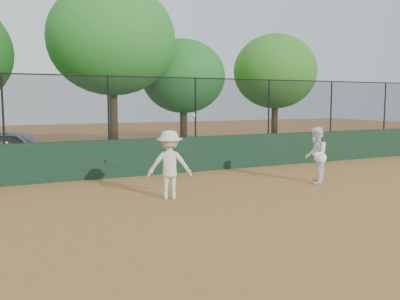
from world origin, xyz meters
name	(u,v)px	position (x,y,z in m)	size (l,w,h in m)	color
ground	(213,222)	(0.00, 0.00, 0.00)	(80.00, 80.00, 0.00)	#AB6E37
back_wall	(125,158)	(0.00, 6.00, 0.60)	(26.00, 0.20, 1.20)	#183621
grass_strip	(86,156)	(0.00, 12.00, 0.00)	(36.00, 12.00, 0.01)	#2F581B
parked_car	(13,149)	(-3.09, 9.39, 0.71)	(1.68, 4.18, 1.42)	#A0A4AA
player_second	(316,155)	(4.72, 2.45, 0.83)	(0.81, 0.63, 1.66)	white
player_main	(170,165)	(0.07, 2.42, 0.85)	(1.25, 1.01, 2.11)	beige
fence_assembly	(123,107)	(-0.03, 6.00, 2.24)	(26.00, 0.06, 2.00)	black
tree_2	(112,40)	(1.24, 11.78, 5.07)	(5.64, 5.13, 7.52)	#4B2F1A
tree_3	(183,76)	(4.92, 12.40, 3.60)	(4.17, 3.79, 5.41)	#3F2915
tree_4	(275,72)	(9.90, 11.75, 3.93)	(4.49, 4.08, 5.88)	#412A17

